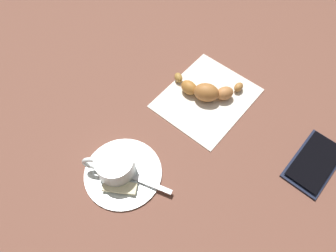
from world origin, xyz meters
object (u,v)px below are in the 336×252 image
teaspoon (127,174)px  sugar_packet (120,187)px  espresso_cup (114,165)px  cell_phone (315,162)px  croissant (207,91)px  napkin (207,98)px  saucer (123,173)px

teaspoon → sugar_packet: (0.02, 0.01, 0.00)m
espresso_cup → cell_phone: 0.37m
espresso_cup → croissant: size_ratio=0.65×
teaspoon → napkin: bearing=-167.1°
espresso_cup → sugar_packet: 0.04m
teaspoon → croissant: croissant is taller
saucer → cell_phone: (-0.30, 0.19, 0.00)m
sugar_packet → croissant: (-0.26, -0.07, 0.01)m
espresso_cup → saucer: bearing=132.6°
teaspoon → sugar_packet: teaspoon is taller
saucer → croissant: bearing=-168.4°
croissant → cell_phone: croissant is taller
espresso_cup → teaspoon: (-0.01, 0.02, -0.02)m
saucer → teaspoon: 0.01m
sugar_packet → cell_phone: 0.37m
sugar_packet → cell_phone: sugar_packet is taller
croissant → cell_phone: size_ratio=0.89×
espresso_cup → cell_phone: espresso_cup is taller
napkin → teaspoon: bearing=12.9°
teaspoon → croissant: (-0.24, -0.06, 0.01)m
teaspoon → napkin: 0.24m
sugar_packet → saucer: bearing=92.7°
espresso_cup → croissant: bearing=-170.9°
sugar_packet → napkin: sugar_packet is taller
napkin → cell_phone: bearing=105.6°
saucer → teaspoon: (-0.00, 0.01, 0.01)m
espresso_cup → sugar_packet: espresso_cup is taller
napkin → cell_phone: cell_phone is taller
saucer → espresso_cup: bearing=-47.4°
napkin → croissant: (-0.00, -0.00, 0.02)m
saucer → croissant: size_ratio=1.13×
sugar_packet → cell_phone: bearing=15.6°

